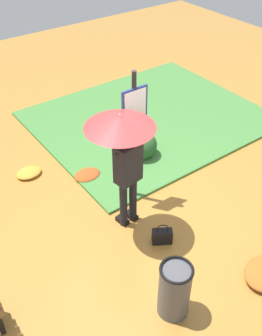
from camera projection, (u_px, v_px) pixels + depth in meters
The scene contains 9 objects.
ground_plane at pixel (137, 220), 6.33m from camera, with size 18.00×18.00×0.00m, color #B27A33.
grass_verge at pixel (149, 118), 8.79m from camera, with size 4.80×4.00×0.05m.
person_with_umbrella at pixel (124, 144), 5.31m from camera, with size 0.96×0.96×2.04m.
info_sign_post at pixel (134, 125), 5.89m from camera, with size 0.44×0.07×2.30m.
handbag at pixel (162, 236), 5.90m from camera, with size 0.33×0.28×0.37m.
trash_bin at pixel (174, 290), 4.82m from camera, with size 0.42×0.42×0.83m.
shrub_cluster at pixel (139, 146), 7.53m from camera, with size 0.66×0.60×0.54m.
leaf_pile_near_person at pixel (87, 175), 7.16m from camera, with size 0.49×0.39×0.11m.
leaf_pile_by_bench at pixel (29, 173), 7.21m from camera, with size 0.47×0.37×0.10m.
Camera 1 is at (2.70, 3.54, 4.58)m, focal length 41.99 mm.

